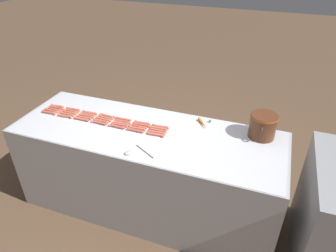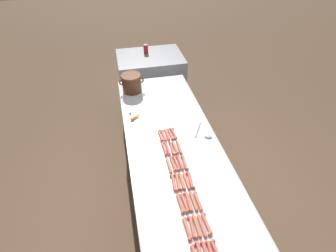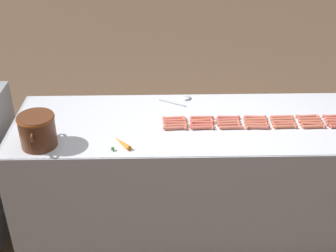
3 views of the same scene
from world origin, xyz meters
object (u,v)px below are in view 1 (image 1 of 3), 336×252
(hot_dog_3, at_px, (107,116))
(hot_dog_15, at_px, (69,112))
(hot_dog_12, at_px, (141,125))
(hot_dog_31, at_px, (99,123))
(hot_dog_7, at_px, (56,108))
(hot_dog_24, at_px, (101,121))
(hot_dog_11, at_px, (123,121))
(hot_dog_14, at_px, (54,109))
(hot_dog_0, at_px, (57,106))
(hot_dog_34, at_px, (155,134))
(hot_dog_30, at_px, (81,119))
(hot_dog_5, at_px, (142,123))
(hot_dog_10, at_px, (105,118))
(hot_dog_2, at_px, (90,113))
(hot_dog_20, at_px, (158,130))
(hot_dog_6, at_px, (161,127))
(hot_dog_29, at_px, (65,116))
(hot_dog_26, at_px, (137,128))
(bean_pot, at_px, (263,125))
(hot_dog_18, at_px, (121,123))
(hot_dog_28, at_px, (49,112))
(hot_dog_27, at_px, (156,132))
(hot_dog_32, at_px, (117,126))
(hot_dog_19, at_px, (138,127))
(hot_dog_25, at_px, (119,125))
(hot_dog_21, at_px, (51,111))
(hot_dog_4, at_px, (123,119))
(hot_dog_17, at_px, (103,119))
(serving_spoon, at_px, (134,152))
(hot_dog_8, at_px, (71,111))
(hot_dog_9, at_px, (88,114))
(hot_dog_16, at_px, (86,116))
(carrot, at_px, (203,123))
(hot_dog_13, at_px, (159,128))
(hot_dog_1, at_px, (73,109))

(hot_dog_3, bearing_deg, hot_dog_15, -79.69)
(hot_dog_12, relative_size, hot_dog_31, 1.00)
(hot_dog_7, height_order, hot_dog_24, same)
(hot_dog_11, distance_m, hot_dog_14, 0.74)
(hot_dog_0, relative_size, hot_dog_34, 1.00)
(hot_dog_3, height_order, hot_dog_30, same)
(hot_dog_14, distance_m, hot_dog_31, 0.55)
(hot_dog_5, distance_m, hot_dog_30, 0.58)
(hot_dog_10, relative_size, hot_dog_11, 1.00)
(hot_dog_2, bearing_deg, hot_dog_20, 84.97)
(hot_dog_2, relative_size, hot_dog_6, 1.00)
(hot_dog_29, bearing_deg, hot_dog_14, -110.28)
(hot_dog_26, bearing_deg, bean_pot, 104.25)
(hot_dog_18, height_order, hot_dog_28, same)
(hot_dog_27, xyz_separation_m, hot_dog_32, (0.03, -0.37, 0.00))
(hot_dog_19, bearing_deg, hot_dog_0, -94.21)
(hot_dog_29, bearing_deg, hot_dog_25, 93.55)
(hot_dog_21, relative_size, bean_pot, 0.58)
(hot_dog_3, xyz_separation_m, hot_dog_34, (0.13, 0.55, 0.00))
(hot_dog_18, bearing_deg, hot_dog_10, -101.35)
(hot_dog_11, xyz_separation_m, hot_dog_29, (0.10, -0.56, 0.00))
(hot_dog_2, height_order, hot_dog_28, same)
(hot_dog_4, distance_m, hot_dog_14, 0.73)
(hot_dog_6, relative_size, hot_dog_17, 1.00)
(hot_dog_29, distance_m, hot_dog_30, 0.18)
(hot_dog_6, relative_size, hot_dog_27, 1.00)
(hot_dog_11, relative_size, hot_dog_27, 1.00)
(hot_dog_6, distance_m, serving_spoon, 0.42)
(hot_dog_3, height_order, hot_dog_18, same)
(hot_dog_14, bearing_deg, hot_dog_0, -175.03)
(hot_dog_8, height_order, hot_dog_10, same)
(hot_dog_9, bearing_deg, hot_dog_16, 2.03)
(hot_dog_2, relative_size, hot_dog_27, 1.00)
(hot_dog_24, bearing_deg, hot_dog_7, -97.19)
(hot_dog_28, height_order, carrot, carrot)
(hot_dog_4, distance_m, hot_dog_18, 0.07)
(hot_dog_14, bearing_deg, hot_dog_5, 94.12)
(hot_dog_21, height_order, hot_dog_34, same)
(hot_dog_25, bearing_deg, hot_dog_0, -97.56)
(hot_dog_13, relative_size, hot_dog_18, 1.00)
(hot_dog_2, height_order, hot_dog_19, same)
(hot_dog_11, height_order, hot_dog_21, same)
(hot_dog_34, bearing_deg, hot_dog_13, -175.19)
(hot_dog_26, height_order, hot_dog_28, same)
(hot_dog_18, height_order, hot_dog_27, same)
(hot_dog_1, xyz_separation_m, hot_dog_16, (0.07, 0.19, 0.00))
(hot_dog_27, bearing_deg, hot_dog_31, -86.92)
(hot_dog_27, bearing_deg, hot_dog_17, -93.92)
(hot_dog_29, bearing_deg, hot_dog_19, 95.13)
(hot_dog_14, bearing_deg, hot_dog_15, 90.39)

